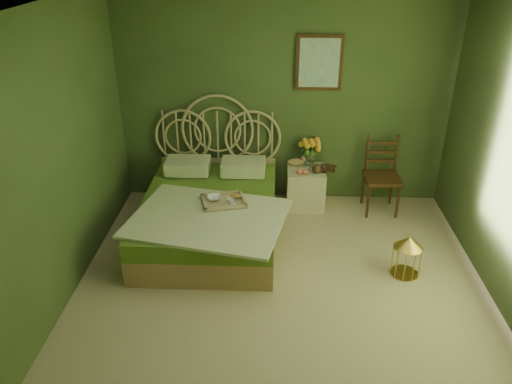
{
  "coord_description": "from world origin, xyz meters",
  "views": [
    {
      "loc": [
        -0.08,
        -3.59,
        3.07
      ],
      "look_at": [
        -0.28,
        1.0,
        0.69
      ],
      "focal_mm": 35.0,
      "sensor_mm": 36.0,
      "label": 1
    }
  ],
  "objects_px": {
    "birdcage": "(407,256)",
    "nightstand": "(306,181)",
    "bed": "(210,211)",
    "chair": "(382,170)"
  },
  "relations": [
    {
      "from": "birdcage",
      "to": "nightstand",
      "type": "bearing_deg",
      "value": 123.74
    },
    {
      "from": "bed",
      "to": "chair",
      "type": "height_order",
      "value": "bed"
    },
    {
      "from": "bed",
      "to": "nightstand",
      "type": "relative_size",
      "value": 2.33
    },
    {
      "from": "nightstand",
      "to": "birdcage",
      "type": "height_order",
      "value": "nightstand"
    },
    {
      "from": "bed",
      "to": "chair",
      "type": "bearing_deg",
      "value": 19.43
    },
    {
      "from": "chair",
      "to": "birdcage",
      "type": "relative_size",
      "value": 2.17
    },
    {
      "from": "chair",
      "to": "nightstand",
      "type": "bearing_deg",
      "value": 177.44
    },
    {
      "from": "nightstand",
      "to": "chair",
      "type": "relative_size",
      "value": 1.0
    },
    {
      "from": "bed",
      "to": "birdcage",
      "type": "bearing_deg",
      "value": -18.3
    },
    {
      "from": "bed",
      "to": "chair",
      "type": "relative_size",
      "value": 2.33
    }
  ]
}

